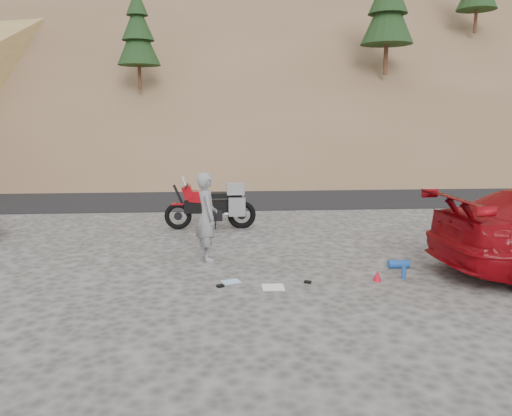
{
  "coord_description": "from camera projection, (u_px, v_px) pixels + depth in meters",
  "views": [
    {
      "loc": [
        -0.28,
        -10.28,
        3.08
      ],
      "look_at": [
        0.5,
        0.74,
        1.0
      ],
      "focal_mm": 35.0,
      "sensor_mm": 36.0,
      "label": 1
    }
  ],
  "objects": [
    {
      "name": "gear_glove_b",
      "position": [
        220.0,
        286.0,
        9.03
      ],
      "size": [
        0.15,
        0.14,
        0.04
      ],
      "primitive_type": "cube",
      "rotation": [
        0.0,
        0.0,
        0.56
      ],
      "color": "black",
      "rests_on": "ground"
    },
    {
      "name": "gear_blue_cloth",
      "position": [
        231.0,
        282.0,
        9.3
      ],
      "size": [
        0.4,
        0.35,
        0.01
      ],
      "primitive_type": "cube",
      "rotation": [
        0.0,
        0.0,
        0.36
      ],
      "color": "#92C3E2",
      "rests_on": "ground"
    },
    {
      "name": "gear_white_cloth",
      "position": [
        273.0,
        287.0,
        9.0
      ],
      "size": [
        0.39,
        0.35,
        0.01
      ],
      "primitive_type": "cube",
      "rotation": [
        0.0,
        0.0,
        -0.0
      ],
      "color": "white",
      "rests_on": "ground"
    },
    {
      "name": "gear_blue_mat",
      "position": [
        399.0,
        264.0,
        10.14
      ],
      "size": [
        0.43,
        0.18,
        0.17
      ],
      "primitive_type": "cylinder",
      "rotation": [
        0.0,
        1.57,
        -0.03
      ],
      "color": "#1A489E",
      "rests_on": "ground"
    },
    {
      "name": "ground",
      "position": [
        235.0,
        260.0,
        10.67
      ],
      "size": [
        140.0,
        140.0,
        0.0
      ],
      "primitive_type": "plane",
      "color": "#403E3B",
      "rests_on": "ground"
    },
    {
      "name": "man",
      "position": [
        208.0,
        259.0,
        10.75
      ],
      "size": [
        0.6,
        0.77,
        1.89
      ],
      "primitive_type": "imported",
      "rotation": [
        0.0,
        0.0,
        1.8
      ],
      "color": "gray",
      "rests_on": "ground"
    },
    {
      "name": "gear_glove_a",
      "position": [
        308.0,
        282.0,
        9.25
      ],
      "size": [
        0.15,
        0.13,
        0.04
      ],
      "primitive_type": "cube",
      "rotation": [
        0.0,
        0.0,
        -0.39
      ],
      "color": "black",
      "rests_on": "ground"
    },
    {
      "name": "road",
      "position": [
        228.0,
        194.0,
        19.49
      ],
      "size": [
        120.0,
        7.0,
        0.05
      ],
      "primitive_type": "cube",
      "color": "black",
      "rests_on": "ground"
    },
    {
      "name": "gear_bottle",
      "position": [
        404.0,
        273.0,
        9.47
      ],
      "size": [
        0.11,
        0.11,
        0.23
      ],
      "primitive_type": "cylinder",
      "rotation": [
        0.0,
        0.0,
        0.39
      ],
      "color": "#1A489E",
      "rests_on": "ground"
    },
    {
      "name": "motorcycle",
      "position": [
        215.0,
        206.0,
        13.54
      ],
      "size": [
        2.49,
        0.74,
        1.48
      ],
      "rotation": [
        0.0,
        0.0,
        0.02
      ],
      "color": "black",
      "rests_on": "ground"
    },
    {
      "name": "gear_funnel",
      "position": [
        377.0,
        276.0,
        9.34
      ],
      "size": [
        0.17,
        0.17,
        0.21
      ],
      "primitive_type": "cone",
      "rotation": [
        0.0,
        0.0,
        0.03
      ],
      "color": "red",
      "rests_on": "ground"
    },
    {
      "name": "hillside",
      "position": [
        221.0,
        31.0,
        48.69
      ],
      "size": [
        120.0,
        73.0,
        46.72
      ],
      "color": "brown",
      "rests_on": "ground"
    }
  ]
}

